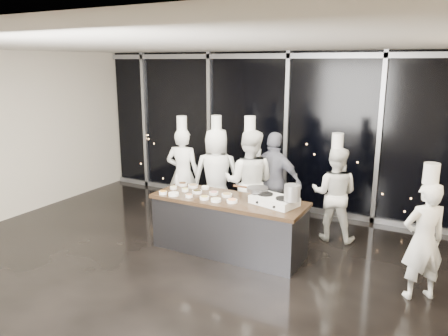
% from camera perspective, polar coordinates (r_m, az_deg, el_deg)
% --- Properties ---
extents(ground, '(9.00, 9.00, 0.00)m').
position_cam_1_polar(ground, '(6.49, -3.26, -13.72)').
color(ground, black).
rests_on(ground, ground).
extents(room_shell, '(9.02, 7.02, 3.21)m').
position_cam_1_polar(room_shell, '(5.72, -2.06, 6.24)').
color(room_shell, beige).
rests_on(room_shell, ground).
extents(window_wall, '(8.90, 0.11, 3.20)m').
position_cam_1_polar(window_wall, '(8.97, 8.21, 4.65)').
color(window_wall, black).
rests_on(window_wall, ground).
extents(demo_counter, '(2.46, 0.86, 0.90)m').
position_cam_1_polar(demo_counter, '(7.02, 0.58, -7.47)').
color(demo_counter, '#37373C').
rests_on(demo_counter, ground).
extents(stove, '(0.76, 0.57, 0.14)m').
position_cam_1_polar(stove, '(6.60, 6.57, -4.23)').
color(stove, silver).
rests_on(stove, demo_counter).
extents(frying_pan, '(0.61, 0.41, 0.06)m').
position_cam_1_polar(frying_pan, '(6.78, 4.33, -2.77)').
color(frying_pan, slate).
rests_on(frying_pan, stove).
extents(stock_pot, '(0.28, 0.28, 0.23)m').
position_cam_1_polar(stock_pot, '(6.36, 8.89, -3.20)').
color(stock_pot, '#B2B3B5').
rests_on(stock_pot, stove).
extents(prep_bowls, '(1.35, 0.72, 0.05)m').
position_cam_1_polar(prep_bowls, '(7.09, -3.34, -3.23)').
color(prep_bowls, white).
rests_on(prep_bowls, demo_counter).
extents(squeeze_bottle, '(0.06, 0.06, 0.21)m').
position_cam_1_polar(squeeze_bottle, '(7.61, -6.17, -1.51)').
color(squeeze_bottle, silver).
rests_on(squeeze_bottle, demo_counter).
extents(chef_far_left, '(0.74, 0.58, 2.01)m').
position_cam_1_polar(chef_far_left, '(8.41, -5.39, -0.67)').
color(chef_far_left, white).
rests_on(chef_far_left, ground).
extents(chef_left, '(1.04, 0.87, 2.04)m').
position_cam_1_polar(chef_left, '(8.16, -0.97, -0.99)').
color(chef_left, white).
rests_on(chef_left, ground).
extents(chef_center, '(1.06, 0.92, 2.10)m').
position_cam_1_polar(chef_center, '(7.65, 3.30, -1.83)').
color(chef_center, white).
rests_on(chef_center, ground).
extents(guest, '(1.09, 0.54, 1.80)m').
position_cam_1_polar(guest, '(7.85, 6.57, -1.82)').
color(guest, black).
rests_on(guest, ground).
extents(chef_right, '(0.84, 0.69, 1.85)m').
position_cam_1_polar(chef_right, '(7.63, 14.21, -3.21)').
color(chef_right, white).
rests_on(chef_right, ground).
extents(chef_side, '(0.68, 0.64, 1.79)m').
position_cam_1_polar(chef_side, '(6.13, 24.62, -8.45)').
color(chef_side, white).
rests_on(chef_side, ground).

